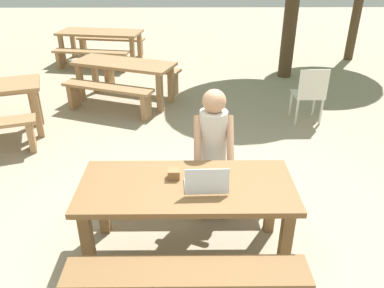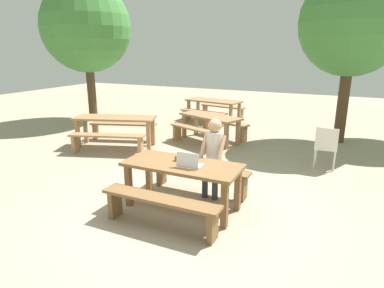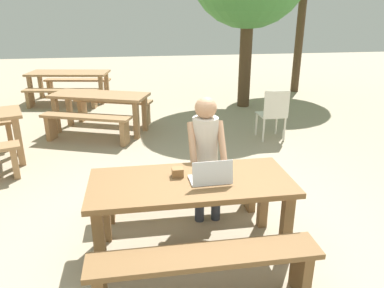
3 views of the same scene
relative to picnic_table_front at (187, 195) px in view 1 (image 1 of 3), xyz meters
The scene contains 14 objects.
ground_plane 0.63m from the picnic_table_front, ahead, with size 30.00×30.00×0.00m, color tan.
picnic_table_front is the anchor object (origin of this frame).
bench_near 0.74m from the picnic_table_front, 90.00° to the right, with size 1.77×0.30×0.47m.
bench_far 0.74m from the picnic_table_front, 90.00° to the left, with size 1.77×0.30×0.47m.
laptop 0.25m from the picnic_table_front, 25.65° to the right, with size 0.36×0.26×0.23m.
small_pouch 0.21m from the picnic_table_front, 137.49° to the left, with size 0.10×0.09×0.08m.
person_seated 0.71m from the picnic_table_front, 68.11° to the left, with size 0.38×0.40×1.33m.
plastic_chair 3.45m from the picnic_table_front, 56.94° to the left, with size 0.44×0.44×0.89m.
picnic_table_rear 3.95m from the picnic_table_front, 106.07° to the left, with size 1.86×1.24×0.72m.
bench_rear_south 3.52m from the picnic_table_front, 111.75° to the left, with size 1.57×0.83×0.48m.
bench_rear_north 4.44m from the picnic_table_front, 101.58° to the left, with size 1.57×0.83×0.48m.
picnic_table_distant 6.69m from the picnic_table_front, 107.62° to the left, with size 1.99×1.10×0.72m.
bench_distant_south 6.13m from the picnic_table_front, 110.37° to the left, with size 1.72×0.57×0.43m.
bench_distant_north 7.28m from the picnic_table_front, 105.31° to the left, with size 1.72×0.57×0.43m.
Camera 1 is at (0.02, -2.69, 2.54)m, focal length 35.95 mm.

